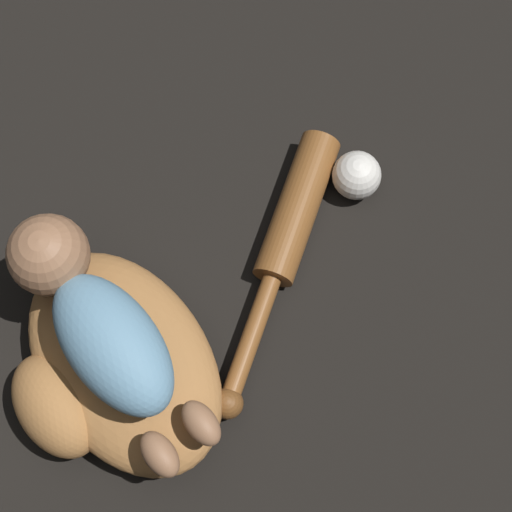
{
  "coord_description": "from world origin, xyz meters",
  "views": [
    {
      "loc": [
        -0.36,
        -0.04,
        1.18
      ],
      "look_at": [
        -0.01,
        -0.21,
        0.07
      ],
      "focal_mm": 60.0,
      "sensor_mm": 36.0,
      "label": 1
    }
  ],
  "objects_px": {
    "baseball_glove": "(113,368)",
    "baseball": "(357,175)",
    "baseball_bat": "(287,238)",
    "baby_figure": "(95,319)"
  },
  "relations": [
    {
      "from": "baby_figure",
      "to": "baseball",
      "type": "xyz_separation_m",
      "value": [
        0.07,
        -0.42,
        -0.11
      ]
    },
    {
      "from": "baseball_bat",
      "to": "baseball",
      "type": "relative_size",
      "value": 4.66
    },
    {
      "from": "baseball_glove",
      "to": "baseball",
      "type": "distance_m",
      "value": 0.45
    },
    {
      "from": "baseball_glove",
      "to": "baseball",
      "type": "relative_size",
      "value": 5.09
    },
    {
      "from": "baby_figure",
      "to": "baseball_bat",
      "type": "xyz_separation_m",
      "value": [
        0.03,
        -0.29,
        -0.12
      ]
    },
    {
      "from": "baby_figure",
      "to": "baseball_bat",
      "type": "distance_m",
      "value": 0.31
    },
    {
      "from": "baseball_bat",
      "to": "baseball",
      "type": "height_order",
      "value": "baseball"
    },
    {
      "from": "baseball",
      "to": "baseball_glove",
      "type": "bearing_deg",
      "value": 104.25
    },
    {
      "from": "baseball_glove",
      "to": "baseball_bat",
      "type": "bearing_deg",
      "value": -76.89
    },
    {
      "from": "baby_figure",
      "to": "baseball",
      "type": "relative_size",
      "value": 5.17
    }
  ]
}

